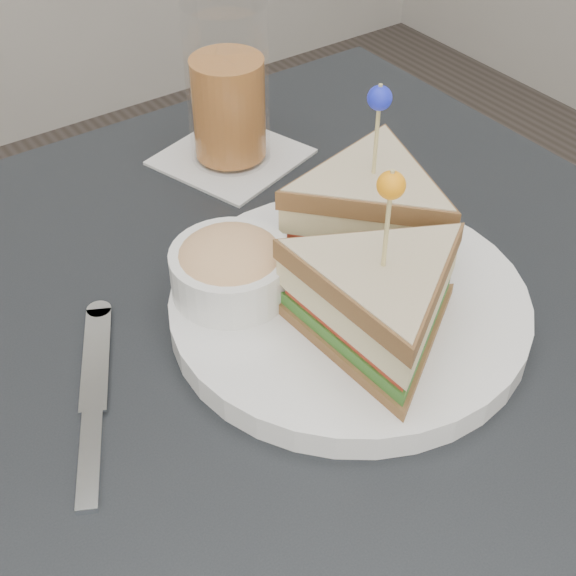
# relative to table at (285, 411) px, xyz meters

# --- Properties ---
(table) EXTENTS (0.80, 0.80, 0.75)m
(table) POSITION_rel_table_xyz_m (0.00, 0.00, 0.00)
(table) COLOR black
(table) RESTS_ON ground
(plate_meal) EXTENTS (0.33, 0.32, 0.17)m
(plate_meal) POSITION_rel_table_xyz_m (0.07, 0.00, 0.12)
(plate_meal) COLOR white
(plate_meal) RESTS_ON table
(cutlery_knife) EXTENTS (0.11, 0.19, 0.01)m
(cutlery_knife) POSITION_rel_table_xyz_m (-0.15, 0.03, 0.08)
(cutlery_knife) COLOR white
(cutlery_knife) RESTS_ON table
(drink_set) EXTENTS (0.16, 0.16, 0.17)m
(drink_set) POSITION_rel_table_xyz_m (0.11, 0.26, 0.15)
(drink_set) COLOR silver
(drink_set) RESTS_ON table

